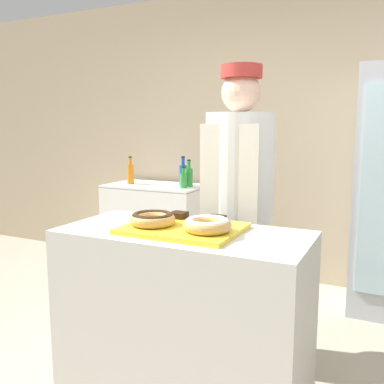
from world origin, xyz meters
TOP-DOWN VIEW (x-y plane):
  - wall_back at (0.00, 2.13)m, footprint 8.00×0.06m
  - display_counter at (0.00, 0.00)m, footprint 1.23×0.58m
  - serving_tray at (0.00, 0.00)m, footprint 0.56×0.44m
  - donut_chocolate_glaze at (-0.15, -0.04)m, footprint 0.23×0.23m
  - donut_light_glaze at (0.15, -0.04)m, footprint 0.23×0.23m
  - brownie_back_left at (-0.11, 0.16)m, footprint 0.08×0.08m
  - brownie_back_right at (0.11, 0.16)m, footprint 0.08×0.08m
  - baker_person at (0.07, 0.63)m, footprint 0.41×0.41m
  - chest_freezer at (-1.19, 1.76)m, footprint 0.95×0.57m
  - bottle_green at (-0.83, 1.76)m, footprint 0.07×0.07m
  - bottle_orange at (-1.45, 1.71)m, footprint 0.07×0.07m
  - bottle_blue at (-0.93, 1.84)m, footprint 0.07×0.07m
  - bottle_green_b at (-0.84, 1.67)m, footprint 0.07×0.07m

SIDE VIEW (x-z plane):
  - chest_freezer at x=-1.19m, z-range 0.00..0.88m
  - display_counter at x=0.00m, z-range 0.00..0.93m
  - serving_tray at x=0.00m, z-range 0.93..0.95m
  - baker_person at x=0.07m, z-range 0.05..1.84m
  - bottle_green_b at x=-0.84m, z-range 0.85..1.05m
  - brownie_back_left at x=-0.11m, z-range 0.95..0.99m
  - brownie_back_right at x=0.11m, z-range 0.95..0.99m
  - bottle_green at x=-0.83m, z-range 0.85..1.11m
  - bottle_orange at x=-1.45m, z-range 0.85..1.12m
  - bottle_blue at x=-0.93m, z-range 0.84..1.13m
  - donut_chocolate_glaze at x=-0.15m, z-range 0.96..1.02m
  - donut_light_glaze at x=0.15m, z-range 0.96..1.02m
  - wall_back at x=0.00m, z-range 0.00..2.70m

